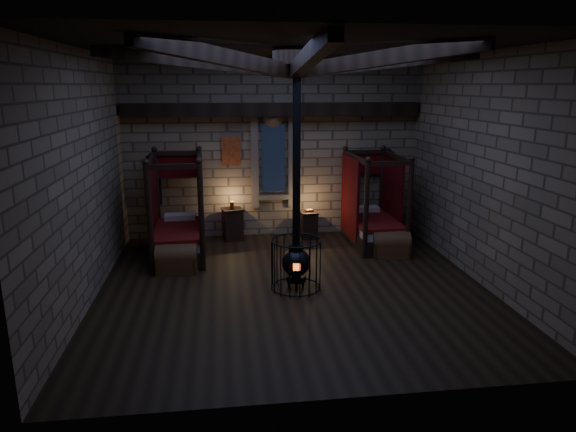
{
  "coord_description": "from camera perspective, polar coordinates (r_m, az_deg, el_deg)",
  "views": [
    {
      "loc": [
        -1.22,
        -8.72,
        3.61
      ],
      "look_at": [
        -0.01,
        0.6,
        1.2
      ],
      "focal_mm": 32.0,
      "sensor_mm": 36.0,
      "label": 1
    }
  ],
  "objects": [
    {
      "name": "room",
      "position": [
        8.9,
        0.53,
        15.26
      ],
      "size": [
        7.02,
        7.02,
        4.29
      ],
      "color": "black",
      "rests_on": "ground"
    },
    {
      "name": "trunk_left",
      "position": [
        10.4,
        -12.22,
        -4.75
      ],
      "size": [
        0.82,
        0.55,
        0.59
      ],
      "rotation": [
        0.0,
        0.0,
        -0.05
      ],
      "color": "brown",
      "rests_on": "ground"
    },
    {
      "name": "bed_left",
      "position": [
        11.32,
        -11.99,
        -1.69
      ],
      "size": [
        1.17,
        2.11,
        2.16
      ],
      "rotation": [
        0.0,
        0.0,
        0.04
      ],
      "color": "black",
      "rests_on": "ground"
    },
    {
      "name": "bed_right",
      "position": [
        12.09,
        9.36,
        -0.64
      ],
      "size": [
        1.07,
        2.0,
        2.08
      ],
      "rotation": [
        0.0,
        0.0,
        0.01
      ],
      "color": "black",
      "rests_on": "ground"
    },
    {
      "name": "nightstand_right",
      "position": [
        12.36,
        2.36,
        -0.98
      ],
      "size": [
        0.42,
        0.4,
        0.71
      ],
      "rotation": [
        0.0,
        0.0,
        0.03
      ],
      "color": "black",
      "rests_on": "ground"
    },
    {
      "name": "stove",
      "position": [
        9.24,
        0.91,
        -4.71
      ],
      "size": [
        0.91,
        0.91,
        4.05
      ],
      "rotation": [
        0.0,
        0.0,
        -0.09
      ],
      "color": "black",
      "rests_on": "ground"
    },
    {
      "name": "trunk_right",
      "position": [
        11.3,
        11.33,
        -3.17
      ],
      "size": [
        0.83,
        0.58,
        0.58
      ],
      "rotation": [
        0.0,
        0.0,
        -0.11
      ],
      "color": "brown",
      "rests_on": "ground"
    },
    {
      "name": "nightstand_left",
      "position": [
        12.3,
        -6.17,
        -0.85
      ],
      "size": [
        0.56,
        0.54,
        0.93
      ],
      "rotation": [
        0.0,
        0.0,
        0.2
      ],
      "color": "black",
      "rests_on": "ground"
    }
  ]
}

